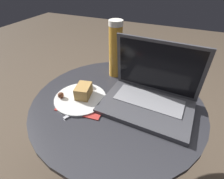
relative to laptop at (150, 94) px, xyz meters
name	(u,v)px	position (x,y,z in m)	size (l,w,h in m)	color
ground_plane	(116,170)	(-0.12, -0.03, -0.57)	(6.00, 6.00, 0.00)	brown
table	(117,125)	(-0.12, -0.03, -0.19)	(0.68, 0.68, 0.52)	#515156
napkin	(83,104)	(-0.23, -0.11, -0.05)	(0.19, 0.14, 0.00)	#B7332D
laptop	(150,94)	(0.00, 0.00, 0.00)	(0.34, 0.24, 0.24)	#47474C
beer_glass	(115,50)	(-0.21, 0.15, 0.08)	(0.06, 0.06, 0.26)	gold
snack_plate	(81,95)	(-0.26, -0.08, -0.03)	(0.21, 0.21, 0.06)	silver
fork	(87,105)	(-0.21, -0.11, -0.05)	(0.09, 0.17, 0.00)	silver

